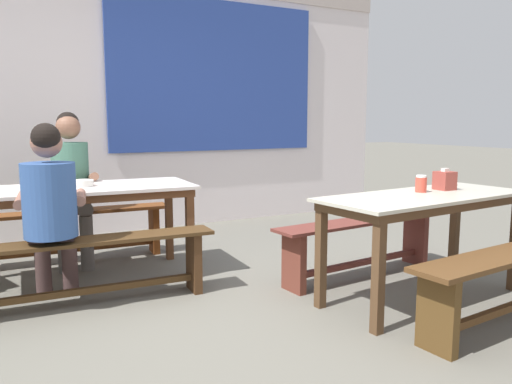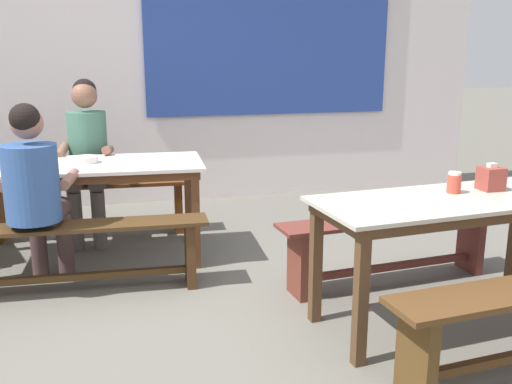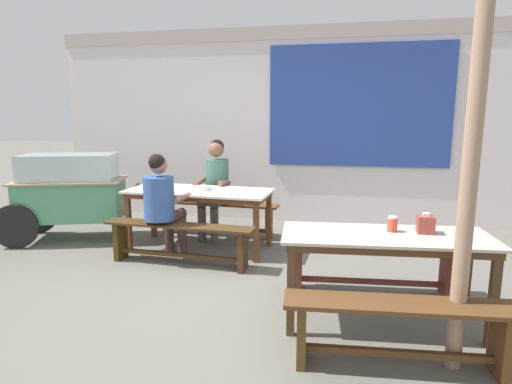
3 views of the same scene
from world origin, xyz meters
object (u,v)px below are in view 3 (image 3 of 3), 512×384
(dining_table_near, at_px, (385,244))
(food_cart, at_px, (69,190))
(dining_table_far, at_px, (199,196))
(soup_bowl, at_px, (203,188))
(bench_near_front, at_px, (399,324))
(tissue_box, at_px, (426,224))
(person_center_facing, at_px, (215,182))
(bench_far_back, at_px, (217,213))
(person_left_back_turned, at_px, (162,200))
(wooden_support_post, at_px, (470,176))
(bench_near_back, at_px, (371,262))
(bench_far_front, at_px, (179,238))
(condiment_jar, at_px, (392,224))

(dining_table_near, distance_m, food_cart, 4.25)
(dining_table_far, xyz_separation_m, soup_bowl, (0.05, 0.02, 0.10))
(bench_near_front, bearing_deg, tissue_box, 70.57)
(bench_near_front, relative_size, person_center_facing, 1.14)
(dining_table_far, height_order, bench_far_back, dining_table_far)
(food_cart, bearing_deg, person_left_back_turned, -20.13)
(person_center_facing, xyz_separation_m, soup_bowl, (0.00, -0.53, 0.01))
(bench_far_back, bearing_deg, tissue_box, -41.61)
(dining_table_far, bearing_deg, wooden_support_post, -39.68)
(dining_table_near, height_order, bench_far_back, dining_table_near)
(food_cart, bearing_deg, bench_far_back, 16.78)
(dining_table_far, xyz_separation_m, bench_near_back, (2.03, -0.97, -0.37))
(food_cart, bearing_deg, wooden_support_post, -26.05)
(bench_near_front, xyz_separation_m, tissue_box, (0.25, 0.72, 0.50))
(dining_table_far, distance_m, food_cart, 1.84)
(bench_far_front, distance_m, soup_bowl, 0.79)
(bench_near_back, xyz_separation_m, wooden_support_post, (0.48, -1.11, 0.99))
(bench_near_front, distance_m, wooden_support_post, 1.05)
(dining_table_far, relative_size, person_left_back_turned, 1.46)
(dining_table_near, xyz_separation_m, condiment_jar, (0.05, 0.10, 0.14))
(bench_near_back, xyz_separation_m, bench_near_front, (0.10, -1.22, 0.01))
(bench_near_back, relative_size, wooden_support_post, 0.62)
(dining_table_near, relative_size, food_cart, 0.89)
(dining_table_far, distance_m, tissue_box, 2.81)
(person_center_facing, bearing_deg, food_cart, -165.14)
(dining_table_near, xyz_separation_m, person_center_facing, (-2.04, 2.13, 0.09))
(dining_table_far, height_order, condiment_jar, condiment_jar)
(bench_far_front, xyz_separation_m, tissue_box, (2.42, -0.86, 0.51))
(bench_far_front, height_order, food_cart, food_cart)
(bench_far_front, bearing_deg, condiment_jar, -21.89)
(bench_near_front, distance_m, person_center_facing, 3.47)
(bench_near_back, bearing_deg, person_center_facing, 142.66)
(bench_near_front, bearing_deg, bench_far_front, 143.94)
(bench_near_front, relative_size, soup_bowl, 8.70)
(wooden_support_post, bearing_deg, bench_near_front, -163.46)
(bench_far_back, relative_size, person_left_back_turned, 1.40)
(bench_far_front, bearing_deg, tissue_box, -19.62)
(bench_far_front, xyz_separation_m, soup_bowl, (0.08, 0.63, 0.47))
(dining_table_far, xyz_separation_m, condiment_jar, (2.14, -1.48, 0.13))
(bench_near_front, bearing_deg, bench_near_back, 94.87)
(dining_table_near, xyz_separation_m, wooden_support_post, (0.43, -0.50, 0.63))
(person_center_facing, height_order, person_left_back_turned, person_center_facing)
(soup_bowl, bearing_deg, bench_near_front, -46.63)
(bench_near_front, xyz_separation_m, person_left_back_turned, (-2.38, 1.65, 0.40))
(bench_near_back, xyz_separation_m, person_center_facing, (-1.99, 1.52, 0.46))
(person_left_back_turned, bearing_deg, bench_near_front, -34.76)
(dining_table_far, xyz_separation_m, tissue_box, (2.39, -1.48, 0.14))
(bench_far_front, distance_m, person_left_back_turned, 0.46)
(tissue_box, bearing_deg, dining_table_near, -161.04)
(bench_far_front, distance_m, bench_near_back, 2.09)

